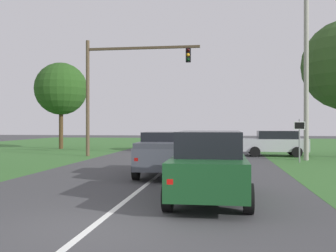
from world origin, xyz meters
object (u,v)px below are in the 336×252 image
Objects in this scene: red_suv_near at (210,164)px; crossing_suv_far at (275,143)px; pickup_truck_lead at (165,153)px; keep_moving_sign at (299,135)px; utility_pole_right at (306,78)px; extra_tree_1 at (61,89)px; traffic_light at (116,79)px.

crossing_suv_far is (3.85, 16.05, -0.10)m from red_suv_near.
keep_moving_sign reaches higher than pickup_truck_lead.
utility_pole_right is at bearing 66.41° from keep_moving_sign.
extra_tree_1 is (-18.98, 8.58, 0.39)m from utility_pole_right.
utility_pole_right reaches higher than red_suv_near.
utility_pole_right reaches higher than keep_moving_sign.
utility_pole_right is 1.29× the size of extra_tree_1.
traffic_light is 1.03× the size of extra_tree_1.
crossing_suv_far is at bearing 116.23° from utility_pole_right.
red_suv_near is at bearing -111.88° from utility_pole_right.
traffic_light is at bearing -170.49° from crossing_suv_far.
traffic_light is 12.10m from keep_moving_sign.
pickup_truck_lead is at bearing -54.81° from extra_tree_1.
extra_tree_1 reaches higher than keep_moving_sign.
red_suv_near is 0.48× the size of utility_pole_right.
utility_pole_right is 20.83m from extra_tree_1.
red_suv_near is 16.51m from crossing_suv_far.
red_suv_near reaches higher than pickup_truck_lead.
extra_tree_1 is at bearing 122.23° from red_suv_near.
traffic_light reaches higher than keep_moving_sign.
red_suv_near is at bearing -103.47° from crossing_suv_far.
crossing_suv_far is (-0.76, 4.46, -0.65)m from keep_moving_sign.
pickup_truck_lead is at bearing -132.27° from utility_pole_right.
traffic_light is at bearing 116.82° from pickup_truck_lead.
red_suv_near is 1.95× the size of keep_moving_sign.
pickup_truck_lead reaches higher than crossing_suv_far.
extra_tree_1 is at bearing 155.67° from utility_pole_right.
red_suv_near is 0.92× the size of pickup_truck_lead.
traffic_light is at bearing 114.89° from red_suv_near.
traffic_light reaches higher than pickup_truck_lead.
utility_pole_right is (1.43, -2.91, 3.97)m from crossing_suv_far.
extra_tree_1 is (-13.70, 21.72, 4.26)m from red_suv_near.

